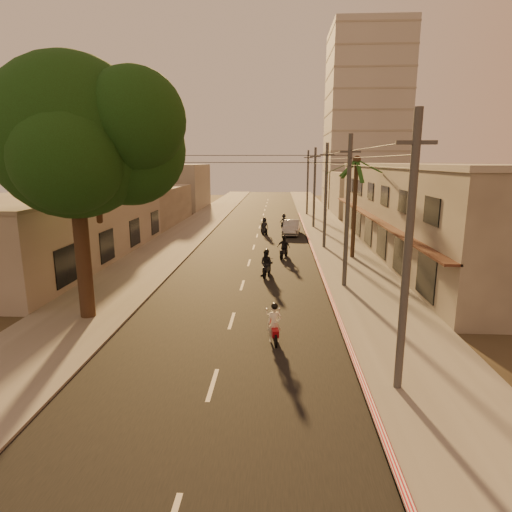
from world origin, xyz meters
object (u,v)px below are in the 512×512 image
object	(u,v)px
scooter_red	(274,325)
parked_car	(291,228)
broadleaf_tree	(83,138)
scooter_mid_b	(284,248)
palm_tree	(357,166)
scooter_mid_a	(267,264)
scooter_far_a	(264,226)
scooter_far_b	(284,221)

from	to	relation	value
scooter_red	parked_car	xyz separation A→B (m)	(1.46, 27.21, -0.01)
broadleaf_tree	scooter_red	world-z (taller)	broadleaf_tree
broadleaf_tree	scooter_mid_b	xyz separation A→B (m)	(9.22, 13.58, -7.62)
palm_tree	scooter_mid_a	size ratio (longest dim) A/B	4.34
broadleaf_tree	palm_tree	xyz separation A→B (m)	(14.61, 13.86, -1.33)
scooter_red	scooter_mid_b	size ratio (longest dim) A/B	0.94
scooter_red	scooter_far_a	distance (m)	27.37
broadleaf_tree	scooter_far_a	distance (m)	27.05
broadleaf_tree	scooter_red	distance (m)	11.86
scooter_mid_a	parked_car	distance (m)	16.91
scooter_mid_b	scooter_red	bearing A→B (deg)	-75.17
scooter_far_a	parked_car	distance (m)	2.83
scooter_mid_a	parked_car	size ratio (longest dim) A/B	0.40
broadleaf_tree	scooter_far_b	xyz separation A→B (m)	(9.41, 30.06, -7.75)
broadleaf_tree	parked_car	bearing A→B (deg)	67.76
palm_tree	parked_car	world-z (taller)	palm_tree
scooter_mid_a	parked_car	world-z (taller)	scooter_mid_a
scooter_far_b	parked_car	xyz separation A→B (m)	(0.72, -5.28, 0.03)
palm_tree	scooter_red	size ratio (longest dim) A/B	4.66
scooter_mid_b	parked_car	world-z (taller)	scooter_mid_b
palm_tree	scooter_mid_a	bearing A→B (deg)	-138.23
scooter_red	scooter_far_a	world-z (taller)	scooter_far_a
scooter_mid_a	scooter_far_b	size ratio (longest dim) A/B	1.20
scooter_mid_a	scooter_far_b	distance (m)	22.11
scooter_far_b	parked_car	size ratio (longest dim) A/B	0.33
palm_tree	scooter_mid_a	xyz separation A→B (m)	(-6.56, -5.86, -6.30)
scooter_red	palm_tree	bearing A→B (deg)	63.00
scooter_far_b	parked_car	world-z (taller)	scooter_far_b
palm_tree	scooter_far_a	size ratio (longest dim) A/B	4.55
scooter_mid_a	scooter_far_b	world-z (taller)	scooter_mid_a
scooter_mid_b	scooter_far_b	size ratio (longest dim) A/B	1.19
scooter_mid_a	palm_tree	bearing A→B (deg)	53.44
scooter_mid_a	scooter_far_a	world-z (taller)	scooter_mid_a
scooter_far_a	scooter_far_b	bearing A→B (deg)	46.48
palm_tree	scooter_far_b	size ratio (longest dim) A/B	5.21
scooter_mid_b	parked_car	xyz separation A→B (m)	(0.91, 11.20, -0.10)
palm_tree	scooter_far_b	distance (m)	18.19
broadleaf_tree	scooter_far_a	bearing A→B (deg)	73.64
scooter_red	scooter_far_b	xyz separation A→B (m)	(0.74, 32.49, -0.03)
scooter_red	scooter_mid_a	size ratio (longest dim) A/B	0.93
palm_tree	scooter_mid_b	bearing A→B (deg)	-177.03
palm_tree	parked_car	distance (m)	13.42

